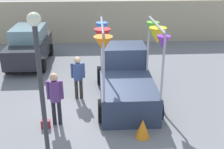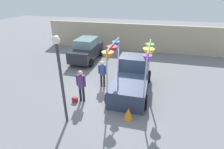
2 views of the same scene
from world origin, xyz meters
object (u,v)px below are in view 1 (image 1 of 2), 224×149
object	(u,v)px
vendor_truck	(125,76)
street_lamp	(39,70)
folded_kite_bundle_tangerine	(143,128)
handbag	(46,124)
person_customer	(55,94)
person_vendor	(78,74)
parked_car	(30,45)

from	to	relation	value
vendor_truck	street_lamp	bearing A→B (deg)	-124.37
vendor_truck	folded_kite_bundle_tangerine	size ratio (longest dim) A/B	6.91
vendor_truck	handbag	world-z (taller)	vendor_truck
vendor_truck	handbag	distance (m)	3.49
person_customer	person_vendor	distance (m)	1.90
street_lamp	person_customer	bearing A→B (deg)	88.75
parked_car	handbag	world-z (taller)	parked_car
parked_car	person_customer	xyz separation A→B (m)	(2.06, -5.90, 0.15)
street_lamp	folded_kite_bundle_tangerine	xyz separation A→B (m)	(2.70, 0.84, -2.27)
parked_car	street_lamp	size ratio (longest dim) A/B	1.01
parked_car	folded_kite_bundle_tangerine	bearing A→B (deg)	-55.11
person_customer	person_vendor	world-z (taller)	person_customer
handbag	folded_kite_bundle_tangerine	world-z (taller)	folded_kite_bundle_tangerine
vendor_truck	person_vendor	size ratio (longest dim) A/B	2.45
handbag	parked_car	bearing A→B (deg)	105.64
handbag	folded_kite_bundle_tangerine	distance (m)	3.09
person_customer	folded_kite_bundle_tangerine	world-z (taller)	person_customer
person_vendor	person_customer	bearing A→B (deg)	-108.74
person_customer	folded_kite_bundle_tangerine	distance (m)	2.91
parked_car	person_vendor	distance (m)	4.89
person_vendor	street_lamp	bearing A→B (deg)	-100.47
person_customer	person_vendor	xyz separation A→B (m)	(0.61, 1.80, -0.07)
person_vendor	street_lamp	xyz separation A→B (m)	(-0.65, -3.50, 1.55)
handbag	street_lamp	world-z (taller)	street_lamp
parked_car	handbag	xyz separation A→B (m)	(1.71, -6.10, -0.80)
vendor_truck	handbag	xyz separation A→B (m)	(-2.74, -2.04, -0.74)
street_lamp	folded_kite_bundle_tangerine	world-z (taller)	street_lamp
person_customer	handbag	bearing A→B (deg)	-150.26
parked_car	handbag	bearing A→B (deg)	-74.36
person_vendor	street_lamp	distance (m)	3.88
person_customer	vendor_truck	bearing A→B (deg)	37.62
person_customer	handbag	distance (m)	1.04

